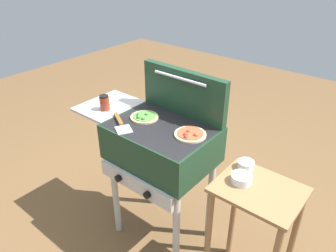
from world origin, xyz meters
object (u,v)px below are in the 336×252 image
object	(u,v)px
sauce_jar	(105,103)
prep_table	(254,220)
pizza_veggie	(144,117)
pizza_pepperoni	(190,134)
grill	(160,146)
topping_bowl_far	(241,179)
topping_bowl_near	(246,165)
spatula	(121,123)

from	to	relation	value
sauce_jar	prep_table	xyz separation A→B (m)	(1.10, 0.07, -0.40)
pizza_veggie	pizza_pepperoni	world-z (taller)	same
grill	pizza_pepperoni	xyz separation A→B (m)	(0.21, 0.03, 0.15)
grill	topping_bowl_far	world-z (taller)	grill
grill	pizza_pepperoni	bearing A→B (deg)	6.72
pizza_veggie	topping_bowl_near	bearing A→B (deg)	8.69
pizza_pepperoni	topping_bowl_far	world-z (taller)	pizza_pepperoni
topping_bowl_far	prep_table	bearing A→B (deg)	7.50
pizza_veggie	pizza_pepperoni	distance (m)	0.35
prep_table	grill	bearing A→B (deg)	-179.63
grill	spatula	size ratio (longest dim) A/B	3.78
spatula	topping_bowl_near	xyz separation A→B (m)	(0.73, 0.25, -0.12)
grill	topping_bowl_near	world-z (taller)	grill
sauce_jar	topping_bowl_near	distance (m)	0.99
pizza_veggie	pizza_pepperoni	xyz separation A→B (m)	(0.35, 0.01, -0.00)
pizza_veggie	topping_bowl_near	size ratio (longest dim) A/B	1.92
topping_bowl_near	topping_bowl_far	size ratio (longest dim) A/B	0.83
pizza_pepperoni	sauce_jar	world-z (taller)	sauce_jar
pizza_veggie	spatula	bearing A→B (deg)	-110.08
spatula	pizza_pepperoni	bearing A→B (deg)	21.71
grill	spatula	distance (m)	0.28
pizza_veggie	prep_table	size ratio (longest dim) A/B	0.23
grill	prep_table	size ratio (longest dim) A/B	1.25
spatula	topping_bowl_near	size ratio (longest dim) A/B	2.73
topping_bowl_near	topping_bowl_far	xyz separation A→B (m)	(0.04, -0.13, 0.00)
pizza_veggie	topping_bowl_near	distance (m)	0.70
prep_table	topping_bowl_near	world-z (taller)	topping_bowl_near
pizza_veggie	topping_bowl_far	world-z (taller)	pizza_veggie
spatula	grill	bearing A→B (deg)	35.08
sauce_jar	topping_bowl_near	bearing A→B (deg)	10.50
grill	pizza_veggie	size ratio (longest dim) A/B	5.39
prep_table	topping_bowl_far	world-z (taller)	topping_bowl_far
topping_bowl_near	pizza_veggie	bearing A→B (deg)	-171.31
grill	pizza_pepperoni	distance (m)	0.26
spatula	topping_bowl_far	xyz separation A→B (m)	(0.77, 0.13, -0.12)
grill	pizza_veggie	bearing A→B (deg)	174.46
spatula	prep_table	distance (m)	0.95
pizza_pepperoni	topping_bowl_far	distance (m)	0.38
pizza_veggie	sauce_jar	xyz separation A→B (m)	(-0.29, -0.07, 0.04)
prep_table	topping_bowl_near	xyz separation A→B (m)	(-0.14, 0.11, 0.24)
topping_bowl_far	sauce_jar	bearing A→B (deg)	-177.00
pizza_veggie	prep_table	xyz separation A→B (m)	(0.81, -0.01, -0.36)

